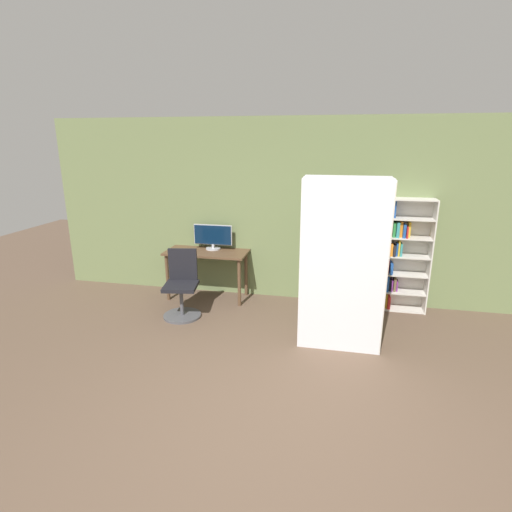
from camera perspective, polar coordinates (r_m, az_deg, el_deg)
name	(u,v)px	position (r m, az deg, el deg)	size (l,w,h in m)	color
ground_plane	(266,436)	(3.64, 1.45, -24.35)	(16.00, 16.00, 0.00)	brown
wall_back	(306,212)	(5.96, 7.12, 6.27)	(8.00, 0.06, 2.70)	#6B7A4C
desk	(207,258)	(6.13, -7.05, -0.33)	(1.25, 0.55, 0.75)	brown
monitor	(213,236)	(6.16, -6.18, 2.80)	(0.60, 0.23, 0.39)	#B7B7BC
office_chair	(182,290)	(5.63, -10.54, -4.78)	(0.52, 0.52, 0.93)	#4C4C51
bookshelf	(398,255)	(5.98, 19.68, 0.07)	(0.69, 0.28, 1.61)	beige
mattress_near	(343,268)	(4.55, 12.34, -1.70)	(0.95, 0.29, 1.99)	silver
mattress_far	(343,262)	(4.79, 12.35, -0.83)	(0.95, 0.26, 1.99)	silver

